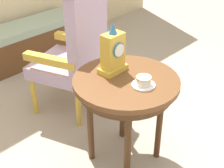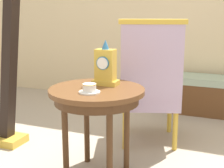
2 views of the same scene
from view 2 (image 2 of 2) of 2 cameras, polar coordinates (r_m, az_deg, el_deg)
side_table at (r=2.44m, az=-2.58°, el=-2.60°), size 0.69×0.69×0.67m
teacup_left at (r=2.29m, az=-3.82°, el=-0.79°), size 0.15×0.15×0.06m
mantel_clock at (r=2.50m, az=-1.11°, el=2.88°), size 0.19×0.11×0.34m
armchair at (r=3.02m, az=6.46°, el=0.43°), size 0.68×0.68×1.14m
harp at (r=3.13m, az=-17.62°, el=3.29°), size 0.40×0.24×1.85m
window_bench at (r=4.15m, az=14.84°, el=-1.69°), size 1.17×0.40×0.44m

